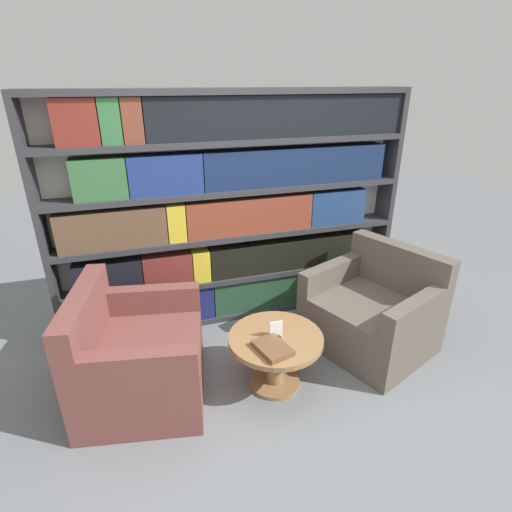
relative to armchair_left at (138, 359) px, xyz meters
The scene contains 7 objects.
ground_plane 1.14m from the armchair_left, 26.98° to the right, with size 14.00×14.00×0.00m, color slate.
bookshelf 1.53m from the armchair_left, 41.98° to the left, with size 3.22×0.30×2.11m.
armchair_left is the anchor object (origin of this frame).
armchair_right 1.97m from the armchair_left, ahead, with size 1.13×1.19×0.87m.
coffee_table 1.01m from the armchair_left, 13.00° to the right, with size 0.70×0.70×0.44m.
table_sign 1.03m from the armchair_left, 13.00° to the right, with size 0.10×0.06×0.13m.
stray_book 1.00m from the armchair_left, 22.50° to the right, with size 0.26×0.31×0.04m.
Camera 1 is at (-0.87, -2.00, 2.17)m, focal length 28.00 mm.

